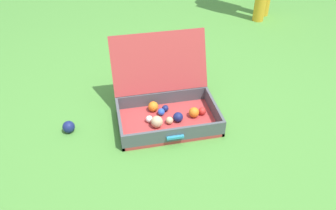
{
  "coord_description": "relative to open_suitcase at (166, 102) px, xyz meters",
  "views": [
    {
      "loc": [
        -0.44,
        -1.77,
        1.52
      ],
      "look_at": [
        -0.07,
        -0.01,
        0.16
      ],
      "focal_mm": 36.6,
      "sensor_mm": 36.0,
      "label": 1
    }
  ],
  "objects": [
    {
      "name": "ground_plane",
      "position": [
        0.07,
        -0.08,
        -0.12
      ],
      "size": [
        16.0,
        16.0,
        0.0
      ],
      "primitive_type": "plane",
      "color": "#4C8C38"
    },
    {
      "name": "open_suitcase",
      "position": [
        0.0,
        0.0,
        0.0
      ],
      "size": [
        0.67,
        0.61,
        0.52
      ],
      "color": "#B23838",
      "rests_on": "ground"
    },
    {
      "name": "stray_ball_on_grass",
      "position": [
        -0.66,
        -0.03,
        -0.08
      ],
      "size": [
        0.08,
        0.08,
        0.08
      ],
      "primitive_type": "sphere",
      "color": "navy",
      "rests_on": "ground"
    }
  ]
}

